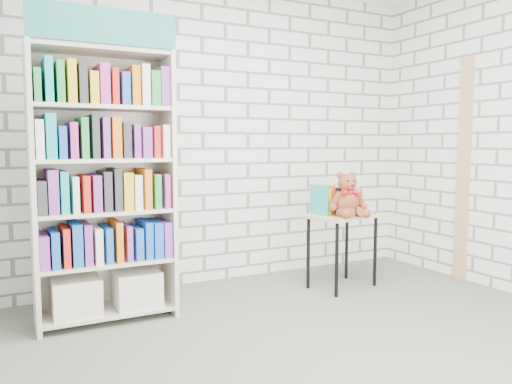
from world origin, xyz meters
name	(u,v)px	position (x,y,z in m)	size (l,w,h in m)	color
ground	(327,363)	(0.00, 0.00, 0.00)	(4.50, 4.50, 0.00)	#4F594B
room_shell	(332,57)	(0.00, 0.00, 1.78)	(4.52, 4.02, 2.81)	silver
bookshelf	(104,184)	(-1.02, 1.36, 1.01)	(0.98, 0.38, 2.21)	beige
display_table	(342,224)	(1.04, 1.25, 0.58)	(0.70, 0.55, 0.67)	tan
table_books	(334,199)	(1.02, 1.35, 0.80)	(0.47, 0.28, 0.26)	teal
teddy_bear	(348,198)	(1.02, 1.14, 0.82)	(0.35, 0.34, 0.39)	brown
door_trim	(464,170)	(2.23, 0.95, 1.05)	(0.05, 0.12, 2.10)	tan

